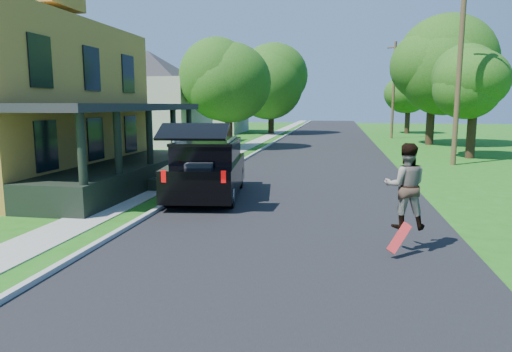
% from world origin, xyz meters
% --- Properties ---
extents(ground, '(140.00, 140.00, 0.00)m').
position_xyz_m(ground, '(0.00, 0.00, 0.00)').
color(ground, '#1D5A12').
rests_on(ground, ground).
extents(street, '(8.00, 120.00, 0.02)m').
position_xyz_m(street, '(0.00, 20.00, 0.00)').
color(street, black).
rests_on(street, ground).
extents(curb, '(0.15, 120.00, 0.12)m').
position_xyz_m(curb, '(-4.05, 20.00, 0.00)').
color(curb, '#A3A49E').
rests_on(curb, ground).
extents(sidewalk, '(1.30, 120.00, 0.03)m').
position_xyz_m(sidewalk, '(-5.60, 20.00, 0.00)').
color(sidewalk, gray).
rests_on(sidewalk, ground).
extents(front_walk, '(6.50, 1.20, 0.03)m').
position_xyz_m(front_walk, '(-9.50, 6.00, 0.00)').
color(front_walk, gray).
rests_on(front_walk, ground).
extents(neighbor_house_mid, '(12.78, 12.78, 8.30)m').
position_xyz_m(neighbor_house_mid, '(-13.50, 24.00, 4.19)').
color(neighbor_house_mid, beige).
rests_on(neighbor_house_mid, ground).
extents(neighbor_house_far, '(12.78, 12.78, 8.30)m').
position_xyz_m(neighbor_house_far, '(-13.50, 40.00, 4.19)').
color(neighbor_house_far, beige).
rests_on(neighbor_house_far, ground).
extents(black_suv, '(2.75, 5.72, 2.57)m').
position_xyz_m(black_suv, '(-3.20, 4.64, 0.98)').
color(black_suv, black).
rests_on(black_suv, ground).
extents(skateboarder, '(0.89, 0.70, 1.79)m').
position_xyz_m(skateboarder, '(2.50, -0.21, 1.41)').
color(skateboarder, black).
rests_on(skateboarder, ground).
extents(skateboard, '(0.53, 0.42, 0.60)m').
position_xyz_m(skateboard, '(2.37, -0.67, 0.40)').
color(skateboard, '#A60E0E').
rests_on(skateboard, ground).
extents(tree_left_mid, '(6.00, 6.04, 8.02)m').
position_xyz_m(tree_left_mid, '(-6.58, 21.63, 5.10)').
color(tree_left_mid, black).
rests_on(tree_left_mid, ground).
extents(tree_left_far, '(8.52, 8.64, 9.91)m').
position_xyz_m(tree_left_far, '(-6.03, 38.73, 6.18)').
color(tree_left_far, black).
rests_on(tree_left_far, ground).
extents(tree_right_near, '(5.33, 5.59, 6.95)m').
position_xyz_m(tree_right_near, '(8.67, 18.32, 4.65)').
color(tree_right_near, black).
rests_on(tree_right_near, ground).
extents(tree_right_mid, '(8.68, 8.50, 10.30)m').
position_xyz_m(tree_right_mid, '(8.05, 27.41, 6.49)').
color(tree_right_mid, black).
rests_on(tree_right_mid, ground).
extents(tree_right_far, '(6.09, 5.82, 7.44)m').
position_xyz_m(tree_right_far, '(8.39, 41.70, 4.73)').
color(tree_right_far, black).
rests_on(tree_right_far, ground).
extents(utility_pole_near, '(1.61, 0.32, 9.98)m').
position_xyz_m(utility_pole_near, '(7.00, 14.88, 5.14)').
color(utility_pole_near, '#493A22').
rests_on(utility_pole_near, ground).
extents(utility_pole_far, '(1.41, 0.55, 8.72)m').
position_xyz_m(utility_pole_far, '(5.98, 33.86, 4.49)').
color(utility_pole_far, '#493A22').
rests_on(utility_pole_far, ground).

